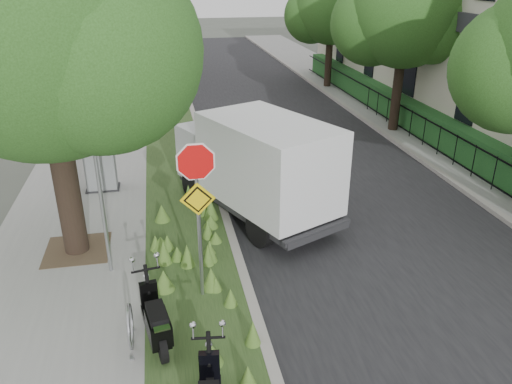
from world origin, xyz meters
TOP-DOWN VIEW (x-y plane):
  - ground at (0.00, 0.00)m, footprint 120.00×120.00m
  - sidewalk_near at (-4.25, 10.00)m, footprint 3.50×60.00m
  - verge at (-1.50, 10.00)m, footprint 2.00×60.00m
  - kerb_near at (-0.50, 10.00)m, footprint 0.20×60.00m
  - road at (3.00, 10.00)m, footprint 7.00×60.00m
  - kerb_far at (6.50, 10.00)m, footprint 0.20×60.00m
  - footpath_far at (8.20, 10.00)m, footprint 3.20×60.00m
  - street_tree_main at (-4.08, 2.86)m, footprint 6.21×5.54m
  - bare_post at (-3.20, 1.80)m, footprint 0.08×0.08m
  - bike_hoop at (-2.70, -0.60)m, footprint 0.06×0.78m
  - sign_assembly at (-1.40, 0.58)m, footprint 0.94×0.08m
  - fence_far at (7.20, 10.00)m, footprint 0.04×24.00m
  - hedge_far at (7.90, 10.00)m, footprint 1.00×24.00m
  - brick_building at (-9.50, 22.00)m, footprint 9.40×10.40m
  - far_tree_b at (6.94, 10.05)m, footprint 4.83×4.31m
  - far_tree_c at (6.94, 18.04)m, footprint 4.37×3.89m
  - scooter_near at (-2.27, -0.67)m, footprint 0.54×1.68m
  - box_truck at (0.35, 3.97)m, footprint 3.77×5.31m
  - utility_cabinet at (-3.70, 6.22)m, footprint 0.92×0.62m

SIDE VIEW (x-z plane):
  - ground at x=0.00m, z-range 0.00..0.00m
  - road at x=3.00m, z-range 0.00..0.01m
  - sidewalk_near at x=-4.25m, z-range 0.00..0.12m
  - verge at x=-1.50m, z-range 0.00..0.12m
  - footpath_far at x=8.20m, z-range 0.00..0.12m
  - kerb_near at x=-0.50m, z-range 0.00..0.13m
  - kerb_far at x=6.50m, z-range 0.00..0.13m
  - bike_hoop at x=-2.70m, z-range 0.11..0.88m
  - scooter_near at x=-2.27m, z-range 0.11..0.91m
  - fence_far at x=7.20m, z-range 0.17..1.17m
  - hedge_far at x=7.90m, z-range 0.12..1.22m
  - utility_cabinet at x=-3.70m, z-range 0.09..1.32m
  - box_truck at x=0.35m, z-range 0.34..2.59m
  - bare_post at x=-3.20m, z-range 0.12..4.12m
  - sign_assembly at x=-1.40m, z-range 0.72..3.94m
  - far_tree_c at x=6.94m, z-range 0.99..6.92m
  - brick_building at x=-9.50m, z-range 0.06..8.36m
  - far_tree_b at x=6.94m, z-range 1.09..7.65m
  - street_tree_main at x=-4.08m, z-range 0.97..8.63m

